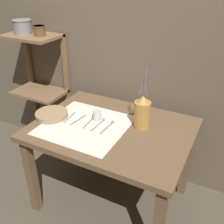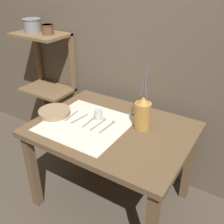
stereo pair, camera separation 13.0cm
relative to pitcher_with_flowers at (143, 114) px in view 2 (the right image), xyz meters
name	(u,v)px [view 2 (the right image)]	position (x,y,z in m)	size (l,w,h in m)	color
ground_plane	(112,199)	(-0.18, -0.11, -0.81)	(12.00, 12.00, 0.00)	brown
stone_wall_back	(149,40)	(-0.18, 0.41, 0.39)	(7.00, 0.06, 2.40)	brown
wooden_table	(112,138)	(-0.18, -0.11, -0.20)	(1.09, 0.82, 0.70)	brown
wooden_shelf_unit	(48,72)	(-1.11, 0.25, 0.00)	(0.48, 0.32, 1.18)	brown
linen_cloth	(86,124)	(-0.35, -0.17, -0.11)	(0.57, 0.55, 0.00)	silver
pitcher_with_flowers	(143,114)	(0.00, 0.00, 0.00)	(0.11, 0.11, 0.43)	#B7843D
wooden_bowl	(55,112)	(-0.64, -0.18, -0.09)	(0.24, 0.24, 0.04)	#9E7F5B
glass_tumbler_near	(98,114)	(-0.32, -0.07, -0.07)	(0.06, 0.06, 0.08)	silver
knife_center	(72,116)	(-0.51, -0.14, -0.10)	(0.03, 0.17, 0.00)	gray
fork_outer	(80,119)	(-0.44, -0.14, -0.10)	(0.04, 0.17, 0.00)	gray
fork_inner	(89,122)	(-0.35, -0.14, -0.10)	(0.02, 0.17, 0.00)	gray
spoon_outer	(102,121)	(-0.27, -0.09, -0.10)	(0.03, 0.18, 0.02)	gray
spoon_inner	(111,124)	(-0.20, -0.09, -0.10)	(0.03, 0.18, 0.02)	gray
metal_pot_large	(32,25)	(-1.19, 0.21, 0.43)	(0.16, 0.16, 0.11)	gray
metal_pot_small	(48,29)	(-1.01, 0.21, 0.41)	(0.10, 0.10, 0.08)	brown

